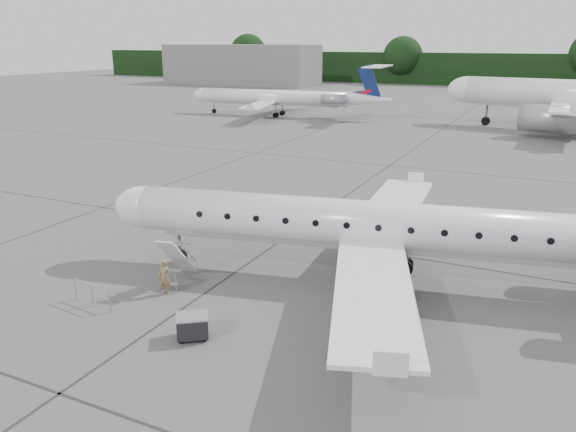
% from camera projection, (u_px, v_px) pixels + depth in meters
% --- Properties ---
extents(ground, '(320.00, 320.00, 0.00)m').
position_uv_depth(ground, '(360.00, 304.00, 24.29)').
color(ground, '#5C5C59').
rests_on(ground, ground).
extents(treeline, '(260.00, 4.00, 8.00)m').
position_uv_depth(treeline, '(535.00, 71.00, 134.90)').
color(treeline, black).
rests_on(treeline, ground).
extents(terminal_building, '(40.00, 14.00, 10.00)m').
position_uv_depth(terminal_building, '(241.00, 65.00, 146.37)').
color(terminal_building, slate).
rests_on(terminal_building, ground).
extents(main_regional_jet, '(34.25, 27.63, 7.81)m').
position_uv_depth(main_regional_jet, '(385.00, 203.00, 25.36)').
color(main_regional_jet, white).
rests_on(main_regional_jet, ground).
extents(airstair, '(1.32, 2.55, 2.45)m').
position_uv_depth(airstair, '(177.00, 258.00, 26.12)').
color(airstair, white).
rests_on(airstair, ground).
extents(passenger, '(0.67, 0.52, 1.63)m').
position_uv_depth(passenger, '(165.00, 277.00, 24.98)').
color(passenger, olive).
rests_on(passenger, ground).
extents(safety_railing, '(2.19, 0.33, 1.00)m').
position_uv_depth(safety_railing, '(92.00, 295.00, 23.94)').
color(safety_railing, '#989AA0').
rests_on(safety_railing, ground).
extents(baggage_cart, '(1.50, 1.45, 1.01)m').
position_uv_depth(baggage_cart, '(192.00, 326.00, 21.36)').
color(baggage_cart, black).
rests_on(baggage_cart, ground).
extents(bg_regional_left, '(31.41, 23.99, 7.74)m').
position_uv_depth(bg_regional_left, '(272.00, 90.00, 83.90)').
color(bg_regional_left, white).
rests_on(bg_regional_left, ground).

